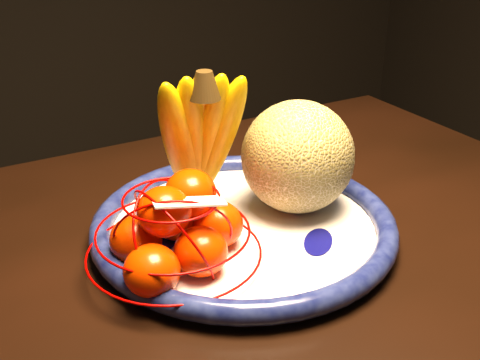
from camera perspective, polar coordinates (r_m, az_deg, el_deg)
name	(u,v)px	position (r m, az deg, el deg)	size (l,w,h in m)	color
fruit_bowl	(244,226)	(0.71, 0.35, -4.36)	(0.36, 0.36, 0.03)	white
cantaloupe	(298,157)	(0.73, 5.48, 2.21)	(0.14, 0.14, 0.14)	olive
banana_bunch	(199,135)	(0.70, -3.94, 4.26)	(0.13, 0.13, 0.20)	yellow
mandarin_bag	(177,231)	(0.64, -6.04, -4.80)	(0.24, 0.24, 0.12)	#FF2F00
price_tag	(189,202)	(0.59, -4.87, -2.09)	(0.07, 0.03, 0.00)	white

